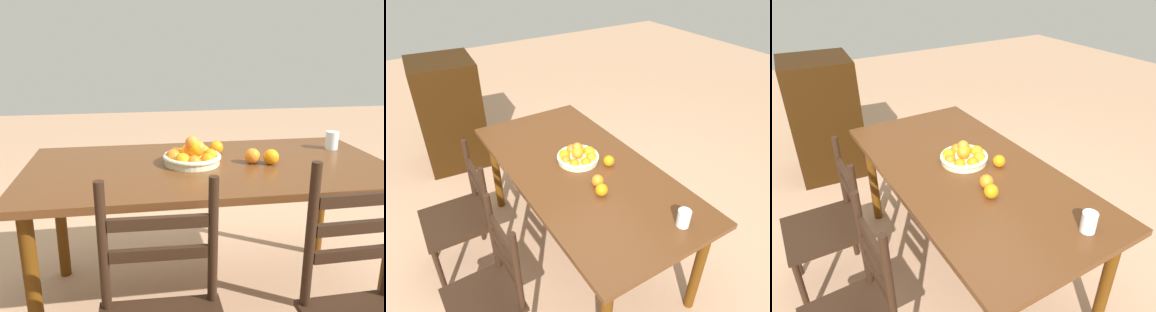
# 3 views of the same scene
# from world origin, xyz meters

# --- Properties ---
(ground_plane) EXTENTS (12.00, 12.00, 0.00)m
(ground_plane) POSITION_xyz_m (0.00, 0.00, 0.00)
(ground_plane) COLOR tan
(dining_table) EXTENTS (1.83, 0.90, 0.78)m
(dining_table) POSITION_xyz_m (0.00, 0.00, 0.69)
(dining_table) COLOR #552F16
(dining_table) RESTS_ON ground
(chair_near_window) EXTENTS (0.45, 0.45, 0.94)m
(chair_near_window) POSITION_xyz_m (0.31, 0.79, 0.45)
(chair_near_window) COLOR black
(chair_near_window) RESTS_ON ground
(chair_by_cabinet) EXTENTS (0.39, 0.39, 1.00)m
(chair_by_cabinet) POSITION_xyz_m (-0.38, 0.83, 0.46)
(chair_by_cabinet) COLOR black
(chair_by_cabinet) RESTS_ON ground
(cabinet) EXTENTS (0.68, 0.66, 1.11)m
(cabinet) POSITION_xyz_m (1.81, 0.47, 0.56)
(cabinet) COLOR black
(cabinet) RESTS_ON ground
(fruit_bowl) EXTENTS (0.30, 0.30, 0.15)m
(fruit_bowl) POSITION_xyz_m (0.08, -0.03, 0.82)
(fruit_bowl) COLOR beige
(fruit_bowl) RESTS_ON dining_table
(orange_loose_0) EXTENTS (0.08, 0.08, 0.08)m
(orange_loose_0) POSITION_xyz_m (-0.31, 0.05, 0.82)
(orange_loose_0) COLOR orange
(orange_loose_0) RESTS_ON dining_table
(orange_loose_1) EXTENTS (0.08, 0.08, 0.08)m
(orange_loose_1) POSITION_xyz_m (-0.22, 0.01, 0.82)
(orange_loose_1) COLOR orange
(orange_loose_1) RESTS_ON dining_table
(orange_loose_2) EXTENTS (0.08, 0.08, 0.08)m
(orange_loose_2) POSITION_xyz_m (-0.08, -0.18, 0.82)
(orange_loose_2) COLOR orange
(orange_loose_2) RESTS_ON dining_table
(drinking_glass) EXTENTS (0.07, 0.07, 0.10)m
(drinking_glass) POSITION_xyz_m (-0.76, -0.19, 0.83)
(drinking_glass) COLOR silver
(drinking_glass) RESTS_ON dining_table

